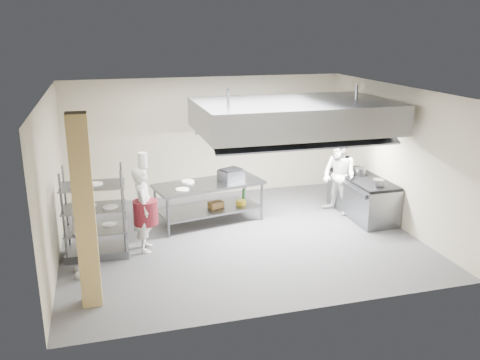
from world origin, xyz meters
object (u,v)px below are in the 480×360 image
object	(u,v)px
island	(209,203)
chef_plating	(83,227)
stockpot	(360,172)
cooking_range	(362,198)
griddle	(231,175)
chef_line	(339,176)
chef_head	(144,209)
pass_rack	(95,212)

from	to	relation	value
island	chef_plating	distance (m)	3.22
island	stockpot	size ratio (longest dim) A/B	9.03
cooking_range	griddle	distance (m)	3.08
island	griddle	size ratio (longest dim) A/B	4.81
chef_line	stockpot	bearing A→B (deg)	57.65
cooking_range	chef_line	xyz separation A→B (m)	(-0.48, 0.27, 0.47)
chef_line	stockpot	size ratio (longest dim) A/B	6.83
chef_head	chef_line	xyz separation A→B (m)	(4.50, 0.88, 0.05)
pass_rack	stockpot	bearing A→B (deg)	10.52
chef_line	chef_head	bearing A→B (deg)	-99.15
cooking_range	chef_plating	bearing A→B (deg)	-167.55
island	cooking_range	xyz separation A→B (m)	(3.47, -0.50, -0.04)
pass_rack	chef_plating	bearing A→B (deg)	-102.41
chef_line	griddle	xyz separation A→B (m)	(-2.48, 0.30, 0.14)
chef_head	pass_rack	bearing A→B (deg)	96.02
pass_rack	griddle	xyz separation A→B (m)	(2.92, 1.18, 0.17)
chef_line	chef_plating	xyz separation A→B (m)	(-5.60, -1.61, -0.01)
cooking_range	pass_rack	bearing A→B (deg)	-174.05
cooking_range	chef_plating	distance (m)	6.24
cooking_range	stockpot	world-z (taller)	stockpot
griddle	stockpot	bearing A→B (deg)	-32.67
pass_rack	stockpot	size ratio (longest dim) A/B	6.60
pass_rack	chef_line	xyz separation A→B (m)	(5.40, 0.88, 0.03)
chef_head	chef_plating	distance (m)	1.32
island	griddle	xyz separation A→B (m)	(0.51, 0.07, 0.57)
pass_rack	cooking_range	distance (m)	5.93
pass_rack	cooking_range	bearing A→B (deg)	8.86
chef_line	chef_plating	size ratio (longest dim) A/B	1.01
pass_rack	chef_line	bearing A→B (deg)	12.20
chef_head	chef_line	size ratio (longest dim) A/B	0.94
chef_plating	griddle	size ratio (longest dim) A/B	3.60
island	chef_head	size ratio (longest dim) A/B	1.41
pass_rack	chef_head	distance (m)	0.90
cooking_range	chef_head	distance (m)	5.03
chef_head	chef_plating	size ratio (longest dim) A/B	0.95
cooking_range	chef_plating	world-z (taller)	chef_plating
chef_head	griddle	world-z (taller)	chef_head
chef_head	griddle	bearing A→B (deg)	-54.04
stockpot	chef_line	bearing A→B (deg)	167.85
island	cooking_range	world-z (taller)	island
griddle	chef_line	bearing A→B (deg)	-31.83
pass_rack	chef_line	distance (m)	5.47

